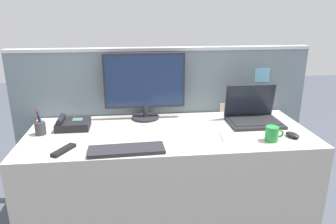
% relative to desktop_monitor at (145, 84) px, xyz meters
% --- Properties ---
extents(ground_plane, '(10.00, 10.00, 0.00)m').
position_rel_desktop_monitor_xyz_m(ground_plane, '(0.14, -0.29, -0.98)').
color(ground_plane, '#424751').
extents(desk, '(1.87, 0.75, 0.72)m').
position_rel_desktop_monitor_xyz_m(desk, '(0.14, -0.29, -0.62)').
color(desk, '#ADA89E').
rests_on(desk, ground_plane).
extents(cubicle_divider, '(2.26, 0.08, 1.23)m').
position_rel_desktop_monitor_xyz_m(cubicle_divider, '(0.14, 0.13, -0.37)').
color(cubicle_divider, slate).
rests_on(cubicle_divider, ground_plane).
extents(desktop_monitor, '(0.58, 0.20, 0.48)m').
position_rel_desktop_monitor_xyz_m(desktop_monitor, '(0.00, 0.00, 0.00)').
color(desktop_monitor, '#232328').
rests_on(desktop_monitor, desk).
extents(laptop, '(0.36, 0.28, 0.26)m').
position_rel_desktop_monitor_xyz_m(laptop, '(0.76, -0.16, -0.20)').
color(laptop, '#232328').
rests_on(laptop, desk).
extents(desk_phone, '(0.22, 0.17, 0.09)m').
position_rel_desktop_monitor_xyz_m(desk_phone, '(-0.50, -0.17, -0.23)').
color(desk_phone, black).
rests_on(desk_phone, desk).
extents(keyboard_main, '(0.44, 0.16, 0.02)m').
position_rel_desktop_monitor_xyz_m(keyboard_main, '(-0.13, -0.57, -0.25)').
color(keyboard_main, '#232328').
rests_on(keyboard_main, desk).
extents(computer_mouse_right_hand, '(0.09, 0.11, 0.03)m').
position_rel_desktop_monitor_xyz_m(computer_mouse_right_hand, '(0.91, -0.48, -0.25)').
color(computer_mouse_right_hand, black).
rests_on(computer_mouse_right_hand, desk).
extents(pen_cup, '(0.07, 0.07, 0.17)m').
position_rel_desktop_monitor_xyz_m(pen_cup, '(-0.69, -0.25, -0.22)').
color(pen_cup, '#333338').
rests_on(pen_cup, desk).
extents(cell_phone_white_slab, '(0.08, 0.15, 0.01)m').
position_rel_desktop_monitor_xyz_m(cell_phone_white_slab, '(0.49, -0.44, -0.26)').
color(cell_phone_white_slab, silver).
rests_on(cell_phone_white_slab, desk).
extents(tv_remote, '(0.12, 0.17, 0.02)m').
position_rel_desktop_monitor_xyz_m(tv_remote, '(-0.49, -0.54, -0.25)').
color(tv_remote, black).
rests_on(tv_remote, desk).
extents(coffee_mug, '(0.12, 0.08, 0.09)m').
position_rel_desktop_monitor_xyz_m(coffee_mug, '(0.75, -0.52, -0.22)').
color(coffee_mug, '#238438').
rests_on(coffee_mug, desk).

